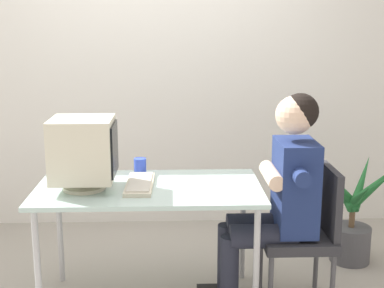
{
  "coord_description": "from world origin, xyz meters",
  "views": [
    {
      "loc": [
        0.14,
        -2.99,
        1.66
      ],
      "look_at": [
        0.25,
        0.0,
        0.98
      ],
      "focal_mm": 50.25,
      "sensor_mm": 36.0,
      "label": 1
    }
  ],
  "objects_px": {
    "desk": "(149,196)",
    "keyboard": "(140,184)",
    "crt_monitor": "(83,150)",
    "office_chair": "(307,228)",
    "person_seated": "(279,191)",
    "desk_mug": "(140,166)",
    "potted_plant": "(352,216)"
  },
  "relations": [
    {
      "from": "potted_plant",
      "to": "person_seated",
      "type": "bearing_deg",
      "value": -138.64
    },
    {
      "from": "office_chair",
      "to": "potted_plant",
      "type": "bearing_deg",
      "value": 50.63
    },
    {
      "from": "person_seated",
      "to": "potted_plant",
      "type": "height_order",
      "value": "person_seated"
    },
    {
      "from": "desk",
      "to": "desk_mug",
      "type": "bearing_deg",
      "value": 103.69
    },
    {
      "from": "person_seated",
      "to": "potted_plant",
      "type": "relative_size",
      "value": 1.68
    },
    {
      "from": "office_chair",
      "to": "desk",
      "type": "bearing_deg",
      "value": 177.49
    },
    {
      "from": "desk",
      "to": "keyboard",
      "type": "xyz_separation_m",
      "value": [
        -0.05,
        0.0,
        0.08
      ]
    },
    {
      "from": "person_seated",
      "to": "desk_mug",
      "type": "bearing_deg",
      "value": 159.5
    },
    {
      "from": "crt_monitor",
      "to": "potted_plant",
      "type": "bearing_deg",
      "value": 17.75
    },
    {
      "from": "person_seated",
      "to": "desk_mug",
      "type": "distance_m",
      "value": 0.88
    },
    {
      "from": "desk_mug",
      "to": "desk",
      "type": "bearing_deg",
      "value": -76.31
    },
    {
      "from": "keyboard",
      "to": "potted_plant",
      "type": "bearing_deg",
      "value": 19.76
    },
    {
      "from": "desk",
      "to": "keyboard",
      "type": "height_order",
      "value": "keyboard"
    },
    {
      "from": "potted_plant",
      "to": "desk_mug",
      "type": "xyz_separation_m",
      "value": [
        -1.46,
        -0.26,
        0.45
      ]
    },
    {
      "from": "desk",
      "to": "keyboard",
      "type": "relative_size",
      "value": 3.04
    },
    {
      "from": "crt_monitor",
      "to": "office_chair",
      "type": "distance_m",
      "value": 1.38
    },
    {
      "from": "desk",
      "to": "keyboard",
      "type": "bearing_deg",
      "value": 176.57
    },
    {
      "from": "crt_monitor",
      "to": "potted_plant",
      "type": "distance_m",
      "value": 1.95
    },
    {
      "from": "desk",
      "to": "potted_plant",
      "type": "bearing_deg",
      "value": 20.55
    },
    {
      "from": "person_seated",
      "to": "desk_mug",
      "type": "height_order",
      "value": "person_seated"
    },
    {
      "from": "desk_mug",
      "to": "potted_plant",
      "type": "bearing_deg",
      "value": 10.01
    },
    {
      "from": "potted_plant",
      "to": "desk_mug",
      "type": "distance_m",
      "value": 1.55
    },
    {
      "from": "office_chair",
      "to": "crt_monitor",
      "type": "bearing_deg",
      "value": 179.93
    },
    {
      "from": "person_seated",
      "to": "potted_plant",
      "type": "distance_m",
      "value": 0.93
    },
    {
      "from": "desk",
      "to": "office_chair",
      "type": "distance_m",
      "value": 0.95
    },
    {
      "from": "crt_monitor",
      "to": "office_chair",
      "type": "bearing_deg",
      "value": -0.07
    },
    {
      "from": "office_chair",
      "to": "desk_mug",
      "type": "distance_m",
      "value": 1.09
    },
    {
      "from": "desk_mug",
      "to": "person_seated",
      "type": "bearing_deg",
      "value": -20.5
    },
    {
      "from": "keyboard",
      "to": "desk_mug",
      "type": "distance_m",
      "value": 0.26
    },
    {
      "from": "keyboard",
      "to": "person_seated",
      "type": "bearing_deg",
      "value": -3.12
    },
    {
      "from": "office_chair",
      "to": "potted_plant",
      "type": "height_order",
      "value": "office_chair"
    },
    {
      "from": "crt_monitor",
      "to": "keyboard",
      "type": "bearing_deg",
      "value": 7.77
    }
  ]
}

